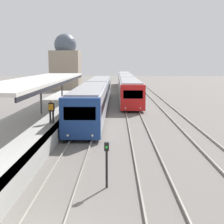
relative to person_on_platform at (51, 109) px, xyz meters
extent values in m
cube|color=beige|center=(-1.70, 4.01, 1.88)|extent=(4.00, 24.94, 0.20)
cube|color=black|center=(0.26, 4.01, 1.66)|extent=(0.08, 24.94, 0.24)
cylinder|color=#47474C|center=(-1.70, 4.01, 0.40)|extent=(0.16, 0.16, 2.77)
cylinder|color=#47474C|center=(-1.70, 13.98, 0.40)|extent=(0.16, 0.16, 2.77)
cylinder|color=#2D2D33|center=(-0.10, 0.04, -0.56)|extent=(0.14, 0.14, 0.85)
cylinder|color=#2D2D33|center=(0.10, 0.04, -0.56)|extent=(0.14, 0.14, 0.85)
cube|color=black|center=(0.00, 0.04, 0.16)|extent=(0.40, 0.22, 0.60)
sphere|color=tan|center=(0.00, 0.04, 0.57)|extent=(0.22, 0.22, 0.22)
cube|color=orange|center=(0.00, -0.16, 0.18)|extent=(0.30, 0.18, 0.40)
cube|color=navy|center=(2.21, -1.50, -0.37)|extent=(2.69, 0.70, 2.75)
cube|color=black|center=(2.21, -1.83, 0.01)|extent=(2.09, 0.04, 0.88)
sphere|color=#EFEACC|center=(1.41, -1.84, -1.44)|extent=(0.16, 0.16, 0.16)
sphere|color=#EFEACC|center=(3.02, -1.84, -1.44)|extent=(0.16, 0.16, 0.16)
cube|color=#A8ADB7|center=(2.21, 6.55, -0.37)|extent=(2.69, 15.41, 2.75)
cube|color=gray|center=(2.21, 6.55, 1.06)|extent=(2.36, 15.10, 0.12)
cube|color=black|center=(2.21, 6.55, -0.07)|extent=(2.71, 14.17, 0.71)
cylinder|color=black|center=(1.07, 1.54, -1.66)|extent=(0.12, 0.70, 0.70)
cylinder|color=black|center=(3.36, 1.54, -1.66)|extent=(0.12, 0.70, 0.70)
cylinder|color=black|center=(1.07, 11.56, -1.66)|extent=(0.12, 0.70, 0.70)
cylinder|color=black|center=(3.36, 11.56, -1.66)|extent=(0.12, 0.70, 0.70)
cube|color=#A8ADB7|center=(2.21, 22.31, -0.37)|extent=(2.69, 15.41, 2.75)
cube|color=gray|center=(2.21, 22.31, 1.06)|extent=(2.36, 15.10, 0.12)
cube|color=black|center=(2.21, 22.31, -0.07)|extent=(2.71, 14.17, 0.71)
cylinder|color=black|center=(1.07, 17.30, -1.66)|extent=(0.12, 0.70, 0.70)
cylinder|color=black|center=(3.36, 17.30, -1.66)|extent=(0.12, 0.70, 0.70)
cylinder|color=black|center=(1.07, 27.31, -1.66)|extent=(0.12, 0.70, 0.70)
cylinder|color=black|center=(3.36, 27.31, -1.66)|extent=(0.12, 0.70, 0.70)
cube|color=red|center=(6.31, 11.01, -0.39)|extent=(2.63, 0.70, 2.72)
cube|color=black|center=(6.31, 10.68, -0.01)|extent=(2.05, 0.04, 0.87)
sphere|color=#EFEACC|center=(5.52, 10.67, -1.44)|extent=(0.16, 0.16, 0.16)
sphere|color=#EFEACC|center=(7.10, 10.67, -1.44)|extent=(0.16, 0.16, 0.16)
cube|color=#A8ADB7|center=(6.31, 18.99, -0.39)|extent=(2.63, 15.28, 2.72)
cube|color=gray|center=(6.31, 18.99, 1.03)|extent=(2.31, 14.97, 0.12)
cube|color=black|center=(6.31, 18.99, -0.09)|extent=(2.65, 14.05, 0.71)
cylinder|color=black|center=(5.20, 14.03, -1.66)|extent=(0.12, 0.70, 0.70)
cylinder|color=black|center=(7.43, 14.03, -1.66)|extent=(0.12, 0.70, 0.70)
cylinder|color=black|center=(5.20, 23.96, -1.66)|extent=(0.12, 0.70, 0.70)
cylinder|color=black|center=(7.43, 23.96, -1.66)|extent=(0.12, 0.70, 0.70)
cube|color=#A8ADB7|center=(6.31, 34.62, -0.39)|extent=(2.63, 15.28, 2.72)
cube|color=gray|center=(6.31, 34.62, 1.03)|extent=(2.31, 14.97, 0.12)
cube|color=black|center=(6.31, 34.62, -0.09)|extent=(2.65, 14.05, 0.71)
cylinder|color=black|center=(5.20, 29.66, -1.66)|extent=(0.12, 0.70, 0.70)
cylinder|color=black|center=(7.43, 29.66, -1.66)|extent=(0.12, 0.70, 0.70)
cylinder|color=black|center=(5.20, 39.59, -1.66)|extent=(0.12, 0.70, 0.70)
cylinder|color=black|center=(7.43, 39.59, -1.66)|extent=(0.12, 0.70, 0.70)
cube|color=#A8ADB7|center=(6.31, 50.25, -0.39)|extent=(2.63, 15.28, 2.72)
cube|color=gray|center=(6.31, 50.25, 1.03)|extent=(2.31, 14.97, 0.12)
cube|color=black|center=(6.31, 50.25, -0.09)|extent=(2.65, 14.05, 0.71)
cylinder|color=black|center=(5.20, 45.28, -1.66)|extent=(0.12, 0.70, 0.70)
cylinder|color=black|center=(7.43, 45.28, -1.66)|extent=(0.12, 0.70, 0.70)
cylinder|color=black|center=(5.20, 55.21, -1.66)|extent=(0.12, 0.70, 0.70)
cylinder|color=black|center=(7.43, 55.21, -1.66)|extent=(0.12, 0.70, 0.70)
cylinder|color=black|center=(4.19, -9.04, -1.20)|extent=(0.10, 0.10, 1.62)
cube|color=black|center=(4.19, -9.04, -0.21)|extent=(0.20, 0.14, 0.36)
sphere|color=green|center=(4.19, -9.13, -0.21)|extent=(0.11, 0.11, 0.11)
cube|color=gray|center=(-5.62, 41.13, 1.79)|extent=(5.65, 5.65, 7.61)
sphere|color=#4C5666|center=(-5.62, 41.13, 6.79)|extent=(4.35, 4.35, 4.35)
camera|label=1|loc=(4.62, -21.67, 3.26)|focal=50.00mm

